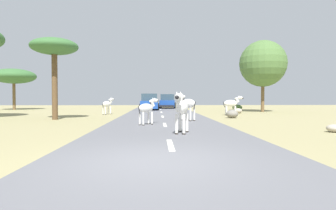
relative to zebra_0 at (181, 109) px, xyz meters
The scene contains 17 objects.
ground_plane 4.79m from the zebra_0, 102.64° to the right, with size 90.00×90.00×0.00m, color #998E60.
road 4.70m from the zebra_0, 96.63° to the right, with size 6.00×64.00×0.05m, color slate.
lane_markings 5.68m from the zebra_0, 95.45° to the right, with size 0.16×56.00×0.01m.
zebra_0 is the anchor object (origin of this frame).
zebra_1 14.05m from the zebra_0, 110.87° to the left, with size 0.96×1.34×1.40m.
zebra_2 3.78m from the zebra_0, 111.91° to the left, with size 1.10×1.19×1.36m.
zebra_3 12.50m from the zebra_0, 66.94° to the left, with size 1.64×0.48×1.55m.
zebra_4 6.09m from the zebra_0, 82.08° to the left, with size 1.18×1.54×1.63m.
car_0 20.46m from the zebra_0, 94.87° to the left, with size 2.04×4.35×1.74m.
car_1 25.31m from the zebra_0, 89.14° to the left, with size 2.25×4.45×1.74m.
tree_0 19.20m from the zebra_0, 60.86° to the left, with size 4.42×4.42×6.83m.
tree_3 28.17m from the zebra_0, 127.34° to the left, with size 4.75×4.75×4.60m.
tree_5 11.09m from the zebra_0, 134.04° to the left, with size 2.91×2.91×5.09m.
bush_0 21.13m from the zebra_0, 68.81° to the left, with size 1.04×0.94×0.62m, color #4C7038.
rock_0 9.57m from the zebra_0, 64.11° to the left, with size 0.80×0.83×0.55m, color gray.
rock_1 15.47m from the zebra_0, 66.46° to the left, with size 0.69×0.61×0.45m, color #A89E8C.
rock_2 6.30m from the zebra_0, ahead, with size 0.61×0.59×0.32m, color #A89E8C.
Camera 1 is at (0.12, -6.17, 1.41)m, focal length 30.84 mm.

